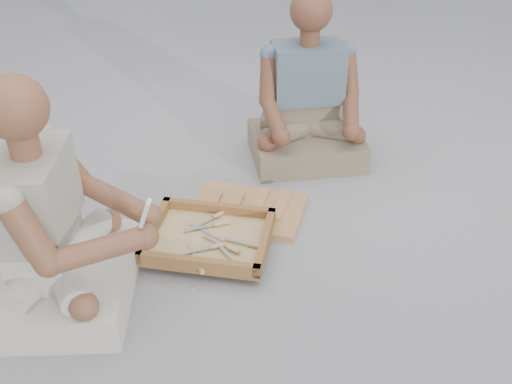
{
  "coord_description": "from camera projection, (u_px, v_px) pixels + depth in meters",
  "views": [
    {
      "loc": [
        -0.27,
        -2.02,
        1.71
      ],
      "look_at": [
        -0.06,
        0.09,
        0.3
      ],
      "focal_mm": 40.0,
      "sensor_mm": 36.0,
      "label": 1
    }
  ],
  "objects": [
    {
      "name": "wood_chip_7",
      "position": [
        184.0,
        235.0,
        2.77
      ],
      "size": [
        0.02,
        0.02,
        0.0
      ],
      "primitive_type": "cube",
      "rotation": [
        0.0,
        0.0,
        0.64
      ],
      "color": "#D1B77B",
      "rests_on": "ground"
    },
    {
      "name": "chisel_5",
      "position": [
        216.0,
        216.0,
        2.78
      ],
      "size": [
        0.19,
        0.15,
        0.02
      ],
      "rotation": [
        0.0,
        0.0,
        0.66
      ],
      "color": "silver",
      "rests_on": "tool_tray"
    },
    {
      "name": "chisel_7",
      "position": [
        229.0,
        247.0,
        2.57
      ],
      "size": [
        0.17,
        0.16,
        0.02
      ],
      "rotation": [
        0.0,
        0.0,
        -0.75
      ],
      "color": "silver",
      "rests_on": "tool_tray"
    },
    {
      "name": "wood_chip_0",
      "position": [
        261.0,
        212.0,
        2.93
      ],
      "size": [
        0.02,
        0.02,
        0.0
      ],
      "primitive_type": "cube",
      "rotation": [
        0.0,
        0.0,
        1.57
      ],
      "color": "#D1B77B",
      "rests_on": "ground"
    },
    {
      "name": "wood_chip_2",
      "position": [
        194.0,
        235.0,
        2.77
      ],
      "size": [
        0.02,
        0.02,
        0.0
      ],
      "primitive_type": "cube",
      "rotation": [
        0.0,
        0.0,
        0.46
      ],
      "color": "#D1B77B",
      "rests_on": "ground"
    },
    {
      "name": "chisel_2",
      "position": [
        217.0,
        224.0,
        2.72
      ],
      "size": [
        0.22,
        0.07,
        0.02
      ],
      "rotation": [
        0.0,
        0.0,
        0.23
      ],
      "color": "silver",
      "rests_on": "tool_tray"
    },
    {
      "name": "companion",
      "position": [
        307.0,
        107.0,
        3.23
      ],
      "size": [
        0.65,
        0.54,
        0.97
      ],
      "rotation": [
        0.0,
        0.0,
        3.2
      ],
      "color": "gray",
      "rests_on": "ground"
    },
    {
      "name": "craftsman",
      "position": [
        57.0,
        233.0,
        2.24
      ],
      "size": [
        0.68,
        0.67,
        0.99
      ],
      "rotation": [
        0.0,
        0.0,
        -1.64
      ],
      "color": "silver",
      "rests_on": "ground"
    },
    {
      "name": "carved_panel",
      "position": [
        246.0,
        210.0,
        2.92
      ],
      "size": [
        0.67,
        0.56,
        0.04
      ],
      "primitive_type": "cube",
      "rotation": [
        0.0,
        0.0,
        -0.36
      ],
      "color": "#9A633B",
      "rests_on": "ground"
    },
    {
      "name": "mobile_phone",
      "position": [
        145.0,
        213.0,
        2.12
      ],
      "size": [
        0.06,
        0.06,
        0.11
      ],
      "rotation": [
        -0.35,
        0.0,
        -1.76
      ],
      "color": "silver",
      "rests_on": "craftsman"
    },
    {
      "name": "chisel_3",
      "position": [
        251.0,
        244.0,
        2.59
      ],
      "size": [
        0.2,
        0.11,
        0.02
      ],
      "rotation": [
        0.0,
        0.0,
        -0.46
      ],
      "color": "silver",
      "rests_on": "tool_tray"
    },
    {
      "name": "wood_chip_5",
      "position": [
        240.0,
        249.0,
        2.68
      ],
      "size": [
        0.02,
        0.02,
        0.0
      ],
      "primitive_type": "cube",
      "rotation": [
        0.0,
        0.0,
        0.8
      ],
      "color": "#D1B77B",
      "rests_on": "ground"
    },
    {
      "name": "chisel_1",
      "position": [
        214.0,
        247.0,
        2.58
      ],
      "size": [
        0.22,
        0.07,
        0.02
      ],
      "rotation": [
        0.0,
        0.0,
        0.23
      ],
      "color": "silver",
      "rests_on": "tool_tray"
    },
    {
      "name": "wood_chip_6",
      "position": [
        191.0,
        219.0,
        2.88
      ],
      "size": [
        0.02,
        0.02,
        0.0
      ],
      "primitive_type": "cube",
      "rotation": [
        0.0,
        0.0,
        2.26
      ],
      "color": "#D1B77B",
      "rests_on": "ground"
    },
    {
      "name": "wood_chip_12",
      "position": [
        228.0,
        251.0,
        2.67
      ],
      "size": [
        0.02,
        0.02,
        0.0
      ],
      "primitive_type": "cube",
      "rotation": [
        0.0,
        0.0,
        2.69
      ],
      "color": "#D1B77B",
      "rests_on": "ground"
    },
    {
      "name": "ground",
      "position": [
        270.0,
        255.0,
        2.65
      ],
      "size": [
        60.0,
        60.0,
        0.0
      ],
      "primitive_type": "plane",
      "color": "#9F9FA4",
      "rests_on": "ground"
    },
    {
      "name": "chisel_0",
      "position": [
        199.0,
        265.0,
        2.49
      ],
      "size": [
        0.08,
        0.22,
        0.02
      ],
      "rotation": [
        0.0,
        0.0,
        -1.29
      ],
      "color": "silver",
      "rests_on": "tool_tray"
    },
    {
      "name": "wood_chip_4",
      "position": [
        278.0,
        239.0,
        2.74
      ],
      "size": [
        0.02,
        0.02,
        0.0
      ],
      "primitive_type": "cube",
      "rotation": [
        0.0,
        0.0,
        0.16
      ],
      "color": "#D1B77B",
      "rests_on": "ground"
    },
    {
      "name": "tool_tray",
      "position": [
        209.0,
        238.0,
        2.65
      ],
      "size": [
        0.67,
        0.59,
        0.07
      ],
      "rotation": [
        0.0,
        0.0,
        -0.28
      ],
      "color": "brown",
      "rests_on": "carved_panel"
    },
    {
      "name": "wood_chip_10",
      "position": [
        269.0,
        248.0,
        2.69
      ],
      "size": [
        0.02,
        0.02,
        0.0
      ],
      "primitive_type": "cube",
      "rotation": [
        0.0,
        0.0,
        2.6
      ],
      "color": "#D1B77B",
      "rests_on": "ground"
    },
    {
      "name": "wood_chip_9",
      "position": [
        224.0,
        211.0,
        2.94
      ],
      "size": [
        0.02,
        0.02,
        0.0
      ],
      "primitive_type": "cube",
      "rotation": [
        0.0,
        0.0,
        0.07
      ],
      "color": "#D1B77B",
      "rests_on": "ground"
    },
    {
      "name": "chisel_4",
      "position": [
        215.0,
        236.0,
        2.66
      ],
      "size": [
        0.17,
        0.17,
        0.02
      ],
      "rotation": [
        0.0,
        0.0,
        -0.79
      ],
      "color": "silver",
      "rests_on": "tool_tray"
    },
    {
      "name": "wood_chip_3",
      "position": [
        205.0,
        242.0,
        2.73
      ],
      "size": [
        0.02,
        0.02,
        0.0
      ],
      "primitive_type": "cube",
      "rotation": [
        0.0,
        0.0,
        0.98
      ],
      "color": "#D1B77B",
      "rests_on": "ground"
    },
    {
      "name": "wood_chip_11",
      "position": [
        162.0,
        221.0,
        2.86
      ],
      "size": [
        0.02,
        0.02,
        0.0
      ],
      "primitive_type": "cube",
      "rotation": [
        0.0,
        0.0,
        2.07
      ],
      "color": "#D1B77B",
      "rests_on": "ground"
    },
    {
      "name": "chisel_6",
      "position": [
        234.0,
        260.0,
        2.49
      ],
      "size": [
        0.12,
        0.2,
        0.02
      ],
      "rotation": [
        0.0,
        0.0,
        -1.08
      ],
      "color": "silver",
      "rests_on": "tool_tray"
    },
    {
      "name": "wood_chip_1",
      "position": [
        135.0,
        257.0,
        2.63
      ],
      "size": [
        0.02,
        0.02,
        0.0
      ],
      "primitive_type": "cube",
      "rotation": [
        0.0,
        0.0,
        2.68
      ],
      "color": "#D1B77B",
      "rests_on": "ground"
    },
    {
      "name": "wood_chip_8",
      "position": [
        193.0,
        290.0,
        2.45
      ],
      "size": [
        0.02,
        0.02,
        0.0
      ],
      "primitive_type": "cube",
      "rotation": [
        0.0,
        0.0,
        3.08
      ],
      "color": "#D1B77B",
      "rests_on": "ground"
    },
    {
      "name": "wood_chip_13",
      "position": [
        273.0,
        231.0,
        2.8
      ],
      "size": [
        0.02,
        0.02,
        0.0
      ],
      "primitive_type": "cube",
      "rotation": [
        0.0,
        0.0,
        3.0
      ],
      "color": "#D1B77B",
      "rests_on": "ground"
    }
  ]
}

